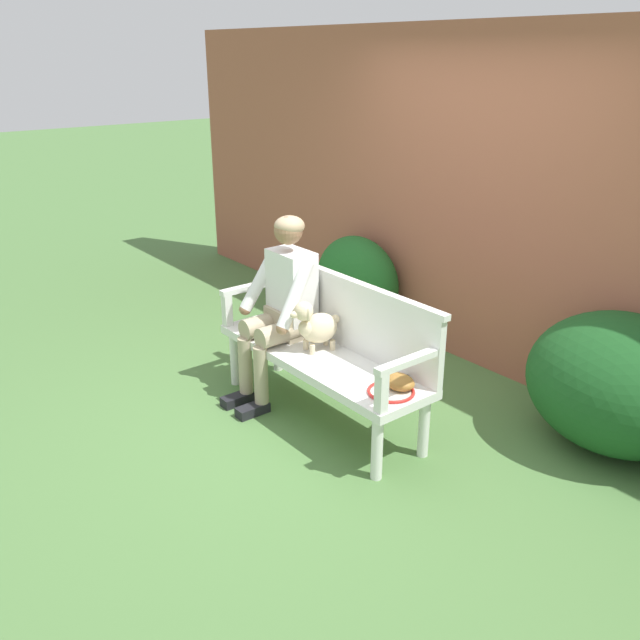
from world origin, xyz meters
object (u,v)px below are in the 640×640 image
at_px(person_seated, 282,301).
at_px(dog_on_bench, 315,325).
at_px(tennis_racket, 393,390).
at_px(garden_bench, 320,362).
at_px(baseball_glove, 398,382).

xyz_separation_m(person_seated, dog_on_bench, (0.34, 0.03, -0.08)).
bearing_deg(tennis_racket, garden_bench, -178.79).
distance_m(person_seated, tennis_racket, 1.13).
bearing_deg(garden_bench, dog_on_bench, 168.18).
xyz_separation_m(garden_bench, tennis_racket, (0.69, 0.01, 0.07)).
distance_m(garden_bench, baseball_glove, 0.70).
height_order(garden_bench, baseball_glove, baseball_glove).
xyz_separation_m(person_seated, tennis_racket, (1.10, 0.03, -0.26)).
bearing_deg(dog_on_bench, tennis_racket, -0.05).
height_order(garden_bench, person_seated, person_seated).
bearing_deg(tennis_racket, dog_on_bench, 179.95).
bearing_deg(person_seated, tennis_racket, 1.61).
relative_size(dog_on_bench, baseball_glove, 1.68).
relative_size(person_seated, dog_on_bench, 3.64).
distance_m(person_seated, dog_on_bench, 0.35).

